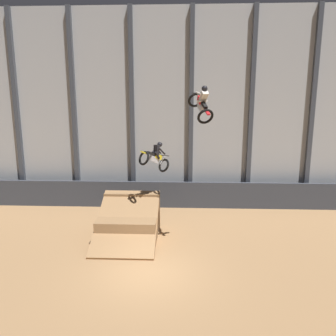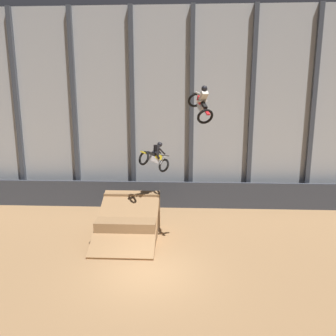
{
  "view_description": "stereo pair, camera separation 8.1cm",
  "coord_description": "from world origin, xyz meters",
  "views": [
    {
      "loc": [
        1.32,
        -12.09,
        6.88
      ],
      "look_at": [
        0.62,
        4.47,
        3.45
      ],
      "focal_mm": 35.0,
      "sensor_mm": 36.0,
      "label": 1
    },
    {
      "loc": [
        1.41,
        -12.09,
        6.88
      ],
      "look_at": [
        0.62,
        4.47,
        3.45
      ],
      "focal_mm": 35.0,
      "sensor_mm": 36.0,
      "label": 2
    }
  ],
  "objects": [
    {
      "name": "lower_barrier",
      "position": [
        0.0,
        8.42,
        0.86
      ],
      "size": [
        31.36,
        0.2,
        1.72
      ],
      "color": "#383D47",
      "rests_on": "ground_plane"
    },
    {
      "name": "rider_bike_left_air",
      "position": [
        -0.03,
        4.26,
        4.04
      ],
      "size": [
        1.71,
        1.69,
        1.66
      ],
      "rotation": [
        -0.39,
        0.0,
        -0.8
      ],
      "color": "black"
    },
    {
      "name": "arena_back_wall",
      "position": [
        0.0,
        9.34,
        6.3
      ],
      "size": [
        32.0,
        0.4,
        12.6
      ],
      "color": "#ADB2B7",
      "rests_on": "ground_plane"
    },
    {
      "name": "rider_bike_right_air",
      "position": [
        2.17,
        2.63,
        6.74
      ],
      "size": [
        1.23,
        1.87,
        1.69
      ],
      "rotation": [
        0.52,
        0.0,
        0.32
      ],
      "color": "black"
    },
    {
      "name": "ground_plane",
      "position": [
        0.0,
        0.0,
        0.0
      ],
      "size": [
        60.0,
        60.0,
        0.0
      ],
      "primitive_type": "plane",
      "color": "#9E754C"
    },
    {
      "name": "dirt_ramp",
      "position": [
        -1.36,
        3.85,
        0.73
      ],
      "size": [
        3.0,
        4.14,
        2.13
      ],
      "color": "#966F48",
      "rests_on": "ground_plane"
    }
  ]
}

